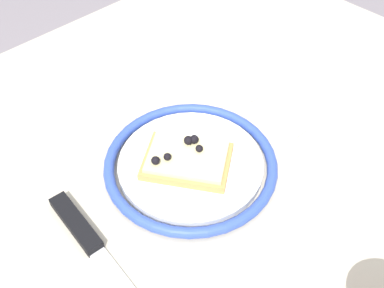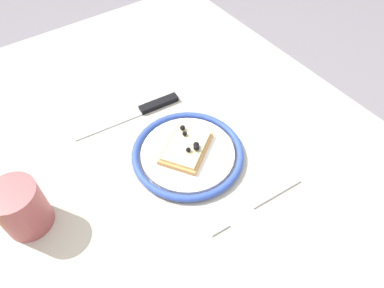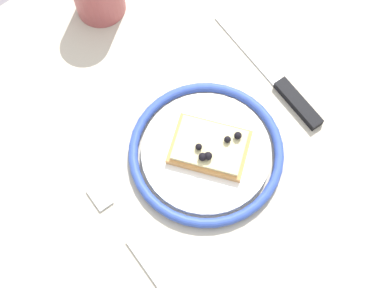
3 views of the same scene
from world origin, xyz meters
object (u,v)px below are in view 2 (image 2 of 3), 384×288
(fork, at_px, (255,204))
(dining_table, at_px, (177,171))
(pizza_slice_near, at_px, (186,147))
(plate, at_px, (188,153))
(cup, at_px, (21,208))
(knife, at_px, (146,109))

(fork, bearing_deg, dining_table, 11.39)
(pizza_slice_near, bearing_deg, plate, 171.33)
(fork, relative_size, cup, 2.14)
(knife, relative_size, cup, 2.56)
(dining_table, distance_m, fork, 0.22)
(dining_table, xyz_separation_m, knife, (0.12, -0.00, 0.09))
(dining_table, xyz_separation_m, cup, (-0.00, 0.29, 0.14))
(plate, height_order, cup, cup)
(dining_table, bearing_deg, plate, -172.28)
(cup, bearing_deg, fork, -120.27)
(knife, height_order, fork, knife)
(pizza_slice_near, relative_size, cup, 1.39)
(dining_table, height_order, plate, plate)
(dining_table, height_order, fork, fork)
(pizza_slice_near, xyz_separation_m, knife, (0.15, 0.01, -0.02))
(knife, bearing_deg, plate, -178.47)
(pizza_slice_near, relative_size, knife, 0.54)
(knife, relative_size, fork, 1.19)
(cup, bearing_deg, dining_table, -89.89)
(dining_table, relative_size, pizza_slice_near, 8.33)
(plate, xyz_separation_m, cup, (0.04, 0.30, 0.04))
(fork, distance_m, cup, 0.39)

